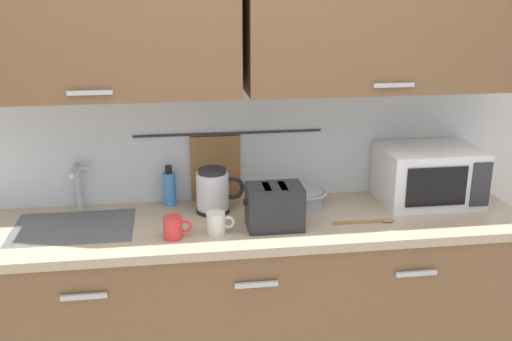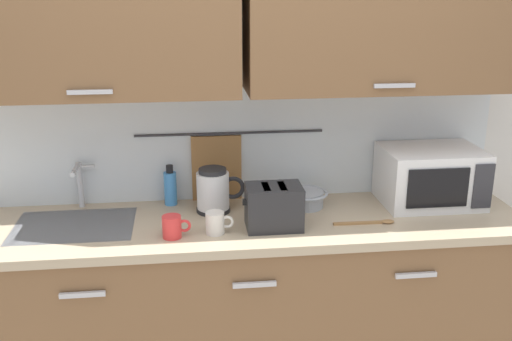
{
  "view_description": "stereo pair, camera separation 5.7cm",
  "coord_description": "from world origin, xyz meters",
  "px_view_note": "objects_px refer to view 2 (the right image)",
  "views": [
    {
      "loc": [
        -0.31,
        -2.17,
        1.93
      ],
      "look_at": [
        0.05,
        0.33,
        1.12
      ],
      "focal_mm": 41.91,
      "sensor_mm": 36.0,
      "label": 1
    },
    {
      "loc": [
        -0.25,
        -2.18,
        1.93
      ],
      "look_at": [
        0.05,
        0.33,
        1.12
      ],
      "focal_mm": 41.91,
      "sensor_mm": 36.0,
      "label": 2
    }
  ],
  "objects_px": {
    "microwave": "(430,176)",
    "electric_kettle": "(214,191)",
    "mug_near_sink": "(216,223)",
    "mixing_bowl": "(305,198)",
    "wooden_spoon": "(372,222)",
    "toaster": "(274,207)",
    "dish_soap_bottle": "(170,187)",
    "mug_by_kettle": "(173,227)"
  },
  "relations": [
    {
      "from": "mixing_bowl",
      "to": "toaster",
      "type": "bearing_deg",
      "value": -129.12
    },
    {
      "from": "microwave",
      "to": "electric_kettle",
      "type": "distance_m",
      "value": 1.04
    },
    {
      "from": "electric_kettle",
      "to": "wooden_spoon",
      "type": "bearing_deg",
      "value": -18.77
    },
    {
      "from": "microwave",
      "to": "wooden_spoon",
      "type": "xyz_separation_m",
      "value": [
        -0.35,
        -0.22,
        -0.13
      ]
    },
    {
      "from": "dish_soap_bottle",
      "to": "mug_by_kettle",
      "type": "xyz_separation_m",
      "value": [
        0.01,
        -0.39,
        -0.04
      ]
    },
    {
      "from": "wooden_spoon",
      "to": "microwave",
      "type": "bearing_deg",
      "value": 32.27
    },
    {
      "from": "dish_soap_bottle",
      "to": "mug_by_kettle",
      "type": "bearing_deg",
      "value": -87.95
    },
    {
      "from": "dish_soap_bottle",
      "to": "toaster",
      "type": "height_order",
      "value": "dish_soap_bottle"
    },
    {
      "from": "mug_near_sink",
      "to": "toaster",
      "type": "height_order",
      "value": "toaster"
    },
    {
      "from": "mug_by_kettle",
      "to": "wooden_spoon",
      "type": "relative_size",
      "value": 0.44
    },
    {
      "from": "mug_by_kettle",
      "to": "electric_kettle",
      "type": "bearing_deg",
      "value": 55.6
    },
    {
      "from": "dish_soap_bottle",
      "to": "mug_by_kettle",
      "type": "distance_m",
      "value": 0.39
    },
    {
      "from": "microwave",
      "to": "wooden_spoon",
      "type": "bearing_deg",
      "value": -147.73
    },
    {
      "from": "mug_near_sink",
      "to": "mixing_bowl",
      "type": "distance_m",
      "value": 0.51
    },
    {
      "from": "dish_soap_bottle",
      "to": "mixing_bowl",
      "type": "bearing_deg",
      "value": -9.57
    },
    {
      "from": "microwave",
      "to": "dish_soap_bottle",
      "type": "distance_m",
      "value": 1.24
    },
    {
      "from": "mug_near_sink",
      "to": "wooden_spoon",
      "type": "height_order",
      "value": "mug_near_sink"
    },
    {
      "from": "electric_kettle",
      "to": "mixing_bowl",
      "type": "xyz_separation_m",
      "value": [
        0.43,
        0.01,
        -0.06
      ]
    },
    {
      "from": "wooden_spoon",
      "to": "mixing_bowl",
      "type": "bearing_deg",
      "value": 136.28
    },
    {
      "from": "electric_kettle",
      "to": "wooden_spoon",
      "type": "distance_m",
      "value": 0.73
    },
    {
      "from": "wooden_spoon",
      "to": "toaster",
      "type": "bearing_deg",
      "value": 178.49
    },
    {
      "from": "dish_soap_bottle",
      "to": "electric_kettle",
      "type": "bearing_deg",
      "value": -29.53
    },
    {
      "from": "mug_near_sink",
      "to": "toaster",
      "type": "bearing_deg",
      "value": 7.82
    },
    {
      "from": "mug_near_sink",
      "to": "wooden_spoon",
      "type": "bearing_deg",
      "value": 1.94
    },
    {
      "from": "microwave",
      "to": "mug_by_kettle",
      "type": "distance_m",
      "value": 1.25
    },
    {
      "from": "dish_soap_bottle",
      "to": "mug_near_sink",
      "type": "bearing_deg",
      "value": -62.22
    },
    {
      "from": "mug_by_kettle",
      "to": "toaster",
      "type": "bearing_deg",
      "value": 7.14
    },
    {
      "from": "dish_soap_bottle",
      "to": "wooden_spoon",
      "type": "relative_size",
      "value": 0.71
    },
    {
      "from": "toaster",
      "to": "electric_kettle",
      "type": "bearing_deg",
      "value": 138.18
    },
    {
      "from": "dish_soap_bottle",
      "to": "mug_near_sink",
      "type": "relative_size",
      "value": 1.63
    },
    {
      "from": "mug_near_sink",
      "to": "dish_soap_bottle",
      "type": "bearing_deg",
      "value": 117.78
    },
    {
      "from": "dish_soap_bottle",
      "to": "microwave",
      "type": "bearing_deg",
      "value": -5.76
    },
    {
      "from": "mug_near_sink",
      "to": "mixing_bowl",
      "type": "height_order",
      "value": "mug_near_sink"
    },
    {
      "from": "electric_kettle",
      "to": "mug_near_sink",
      "type": "bearing_deg",
      "value": -91.64
    },
    {
      "from": "electric_kettle",
      "to": "mug_by_kettle",
      "type": "height_order",
      "value": "electric_kettle"
    },
    {
      "from": "dish_soap_bottle",
      "to": "mug_by_kettle",
      "type": "height_order",
      "value": "dish_soap_bottle"
    },
    {
      "from": "dish_soap_bottle",
      "to": "mug_by_kettle",
      "type": "relative_size",
      "value": 1.63
    },
    {
      "from": "electric_kettle",
      "to": "dish_soap_bottle",
      "type": "xyz_separation_m",
      "value": [
        -0.2,
        0.11,
        -0.01
      ]
    },
    {
      "from": "mug_by_kettle",
      "to": "wooden_spoon",
      "type": "bearing_deg",
      "value": 2.82
    },
    {
      "from": "microwave",
      "to": "mug_near_sink",
      "type": "height_order",
      "value": "microwave"
    },
    {
      "from": "mixing_bowl",
      "to": "mug_by_kettle",
      "type": "xyz_separation_m",
      "value": [
        -0.62,
        -0.28,
        0.0
      ]
    },
    {
      "from": "microwave",
      "to": "electric_kettle",
      "type": "relative_size",
      "value": 2.03
    }
  ]
}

